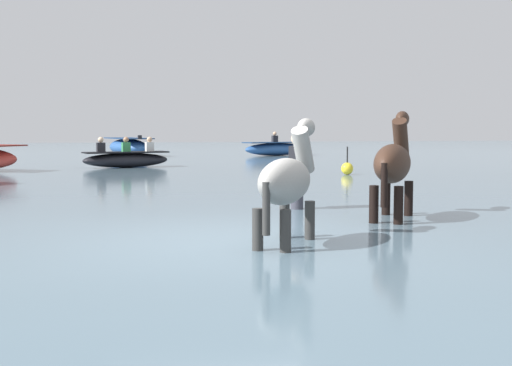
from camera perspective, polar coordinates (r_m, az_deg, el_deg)
The scene contains 9 objects.
ground_plane at distance 8.06m, azimuth -2.70°, elevation -7.64°, with size 120.00×120.00×0.00m, color #666051.
water_surface at distance 17.86m, azimuth -8.76°, elevation -0.30°, with size 90.00×90.00×0.42m, color slate.
horse_lead_grey at distance 7.65m, azimuth 2.57°, elevation -0.16°, with size 1.19×1.54×1.82m.
horse_flank_dark_bay at distance 9.95m, azimuth 11.22°, elevation 1.32°, with size 1.27×1.66×1.95m.
boat_near_starboard at distance 32.32m, azimuth 1.67°, elevation 2.83°, with size 3.38×1.85×1.11m.
boat_far_offshore at distance 32.61m, azimuth -10.46°, elevation 2.94°, with size 2.23×4.28×0.97m.
boat_mid_outer at distance 22.93m, azimuth -10.64°, elevation 1.96°, with size 2.94×1.46×0.99m.
person_wading_mid at distance 10.97m, azimuth 3.39°, elevation 0.18°, with size 0.33×0.38×1.63m.
channel_buoy at distance 19.22m, azimuth 7.50°, elevation 1.20°, with size 0.33×0.33×0.77m.
Camera 1 is at (-1.48, -7.74, 1.70)m, focal length 48.68 mm.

